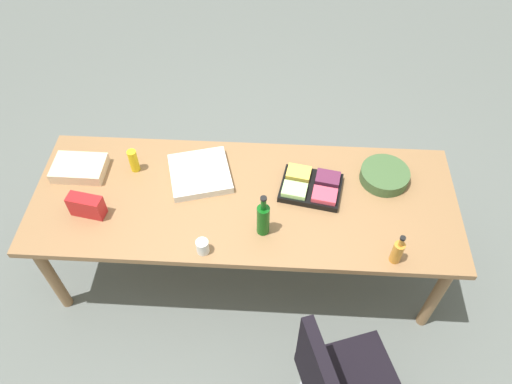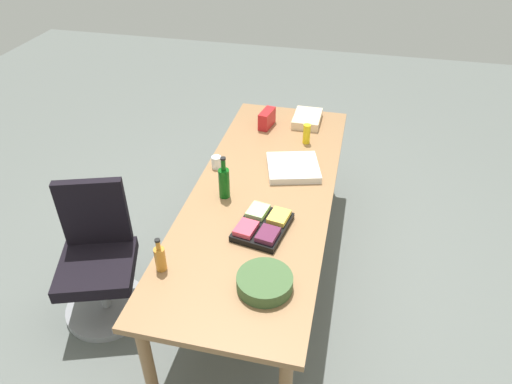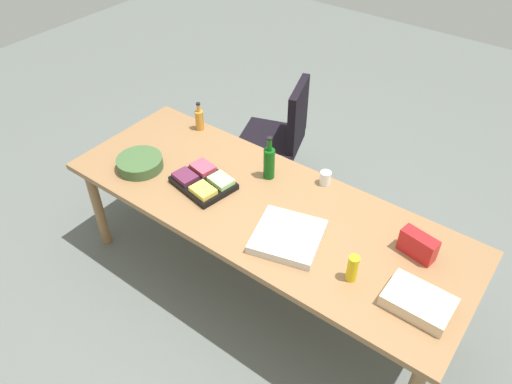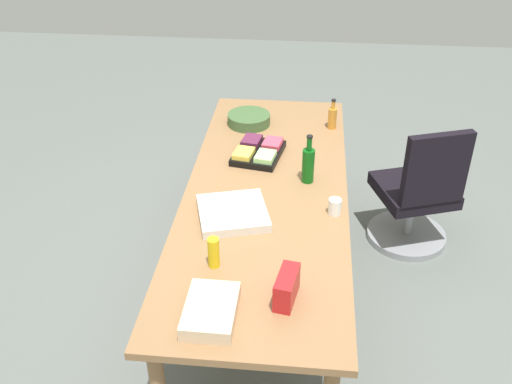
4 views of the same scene
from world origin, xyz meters
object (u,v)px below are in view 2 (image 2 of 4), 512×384
conference_table (263,198)px  wine_bottle (224,182)px  fruit_platter (263,225)px  dressing_bottle (160,258)px  mustard_bottle (307,134)px  salad_bowl (265,282)px  chip_bag_red (267,119)px  office_chair (100,267)px  paper_cup (216,162)px  sheet_cake (307,119)px  pizza_box (293,167)px

conference_table → wine_bottle: 0.32m
fruit_platter → conference_table: bearing=-168.2°
dressing_bottle → mustard_bottle: bearing=159.5°
salad_bowl → wine_bottle: wine_bottle is taller
conference_table → chip_bag_red: bearing=-169.6°
conference_table → office_chair: 1.19m
paper_cup → chip_bag_red: bearing=162.2°
conference_table → mustard_bottle: mustard_bottle is taller
conference_table → sheet_cake: size_ratio=7.99×
office_chair → mustard_bottle: size_ratio=5.97×
salad_bowl → dressing_bottle: dressing_bottle is taller
wine_bottle → pizza_box: size_ratio=0.84×
conference_table → fruit_platter: 0.42m
conference_table → salad_bowl: bearing=12.8°
fruit_platter → sheet_cake: fruit_platter is taller
office_chair → sheet_cake: 2.03m
wine_bottle → dressing_bottle: (0.72, -0.15, -0.03)m
conference_table → pizza_box: size_ratio=7.10×
mustard_bottle → dressing_bottle: bearing=-20.5°
fruit_platter → chip_bag_red: size_ratio=2.02×
office_chair → chip_bag_red: office_chair is taller
conference_table → pizza_box: 0.34m
office_chair → salad_bowl: office_chair is taller
fruit_platter → paper_cup: bearing=-141.7°
wine_bottle → pizza_box: bearing=136.3°
wine_bottle → dressing_bottle: wine_bottle is taller
pizza_box → dressing_bottle: size_ratio=1.68×
conference_table → wine_bottle: wine_bottle is taller
pizza_box → sheet_cake: bearing=164.8°
sheet_cake → wine_bottle: bearing=-18.4°
conference_table → mustard_bottle: bearing=164.6°
office_chair → wine_bottle: 1.02m
conference_table → dressing_bottle: size_ratio=11.94×
conference_table → paper_cup: 0.45m
fruit_platter → chip_bag_red: 1.32m
office_chair → chip_bag_red: 1.75m
chip_bag_red → pizza_box: 0.69m
sheet_cake → mustard_bottle: mustard_bottle is taller
salad_bowl → dressing_bottle: bearing=-90.4°
office_chair → dressing_bottle: 0.81m
chip_bag_red → dressing_bottle: bearing=-7.2°
wine_bottle → pizza_box: 0.57m
fruit_platter → dressing_bottle: dressing_bottle is taller
sheet_cake → mustard_bottle: 0.35m
sheet_cake → pizza_box: bearing=0.4°
salad_bowl → dressing_bottle: (-0.00, -0.58, 0.04)m
fruit_platter → sheet_cake: size_ratio=1.26×
salad_bowl → fruit_platter: 0.47m
wine_bottle → mustard_bottle: wine_bottle is taller
salad_bowl → wine_bottle: 0.85m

